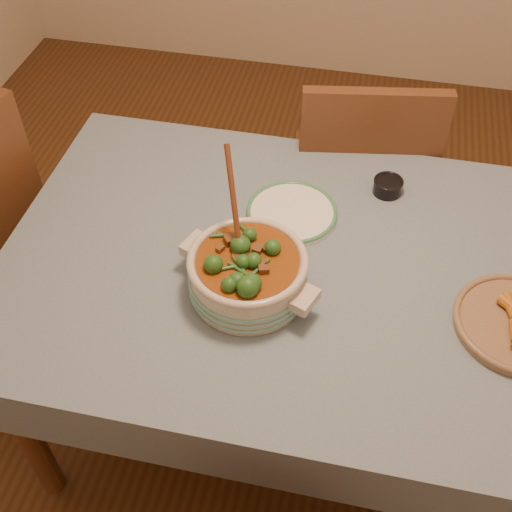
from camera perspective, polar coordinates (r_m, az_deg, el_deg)
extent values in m
plane|color=#492814|center=(2.33, 3.76, -13.40)|extent=(4.50, 4.50, 0.00)
cube|color=brown|center=(1.74, 4.91, -1.56)|extent=(1.60, 1.00, 0.05)
cube|color=gray|center=(1.72, 4.97, -0.94)|extent=(1.68, 1.08, 0.01)
cylinder|color=brown|center=(2.00, -19.74, -14.42)|extent=(0.07, 0.07, 0.70)
cylinder|color=brown|center=(2.45, -11.21, 2.76)|extent=(0.07, 0.07, 0.70)
cylinder|color=beige|center=(1.61, -0.73, -1.77)|extent=(0.38, 0.38, 0.11)
torus|color=beige|center=(1.57, -0.75, -0.40)|extent=(0.30, 0.30, 0.02)
cube|color=beige|center=(1.54, 4.35, -3.89)|extent=(0.07, 0.09, 0.03)
cube|color=beige|center=(1.67, -5.43, 0.98)|extent=(0.07, 0.09, 0.03)
cylinder|color=brown|center=(1.57, -0.74, -0.58)|extent=(0.26, 0.26, 0.02)
cylinder|color=white|center=(1.84, 3.20, 3.82)|extent=(0.33, 0.33, 0.02)
torus|color=#3F8B58|center=(1.84, 3.21, 4.00)|extent=(0.26, 0.26, 0.01)
cylinder|color=black|center=(1.95, 11.63, 6.06)|extent=(0.09, 0.09, 0.04)
torus|color=black|center=(1.93, 11.72, 6.53)|extent=(0.09, 0.09, 0.01)
cylinder|color=black|center=(1.94, 11.68, 6.34)|extent=(0.07, 0.07, 0.01)
cube|color=#5C311C|center=(2.44, 8.91, 7.25)|extent=(0.52, 0.52, 0.04)
cube|color=#5C311C|center=(2.13, 10.00, 8.72)|extent=(0.45, 0.12, 0.49)
cylinder|color=#5C311C|center=(2.77, 12.10, 5.77)|extent=(0.04, 0.04, 0.49)
cylinder|color=#5C311C|center=(2.73, 3.99, 6.13)|extent=(0.04, 0.04, 0.49)
cylinder|color=#5C311C|center=(2.49, 12.98, -0.15)|extent=(0.04, 0.04, 0.49)
cylinder|color=#5C311C|center=(2.45, 4.01, 0.14)|extent=(0.04, 0.04, 0.49)
cylinder|color=#5C311C|center=(2.49, -17.39, -1.10)|extent=(0.04, 0.04, 0.50)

